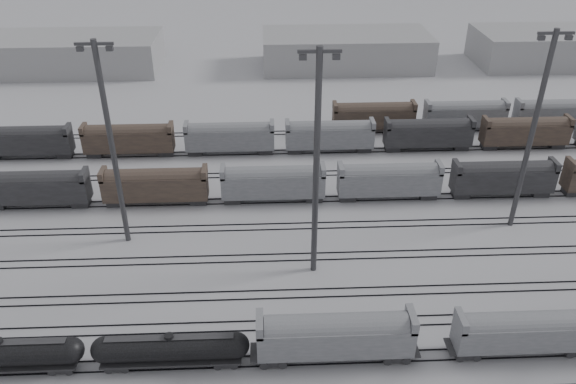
{
  "coord_description": "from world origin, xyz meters",
  "views": [
    {
      "loc": [
        -9.98,
        -38.94,
        43.14
      ],
      "look_at": [
        -7.03,
        27.6,
        4.0
      ],
      "focal_mm": 35.0,
      "sensor_mm": 36.0,
      "label": 1
    }
  ],
  "objects_px": {
    "tank_car_a": "(2,354)",
    "tank_car_b": "(171,348)",
    "light_mast_c": "(316,163)",
    "hopper_car_a": "(335,334)",
    "hopper_car_b": "(526,330)"
  },
  "relations": [
    {
      "from": "hopper_car_b",
      "to": "tank_car_a",
      "type": "bearing_deg",
      "value": 180.0
    },
    {
      "from": "hopper_car_a",
      "to": "tank_car_b",
      "type": "bearing_deg",
      "value": 180.0
    },
    {
      "from": "tank_car_b",
      "to": "hopper_car_b",
      "type": "distance_m",
      "value": 35.15
    },
    {
      "from": "tank_car_b",
      "to": "hopper_car_a",
      "type": "bearing_deg",
      "value": 0.0
    },
    {
      "from": "tank_car_a",
      "to": "tank_car_b",
      "type": "bearing_deg",
      "value": 0.0
    },
    {
      "from": "tank_car_b",
      "to": "hopper_car_a",
      "type": "relative_size",
      "value": 1.0
    },
    {
      "from": "tank_car_a",
      "to": "hopper_car_b",
      "type": "height_order",
      "value": "hopper_car_b"
    },
    {
      "from": "hopper_car_a",
      "to": "hopper_car_b",
      "type": "height_order",
      "value": "hopper_car_a"
    },
    {
      "from": "tank_car_a",
      "to": "hopper_car_b",
      "type": "distance_m",
      "value": 51.29
    },
    {
      "from": "tank_car_b",
      "to": "tank_car_a",
      "type": "bearing_deg",
      "value": 180.0
    },
    {
      "from": "hopper_car_a",
      "to": "light_mast_c",
      "type": "distance_m",
      "value": 18.4
    },
    {
      "from": "tank_car_b",
      "to": "hopper_car_a",
      "type": "distance_m",
      "value": 16.17
    },
    {
      "from": "hopper_car_a",
      "to": "hopper_car_b",
      "type": "xyz_separation_m",
      "value": [
        19.01,
        0.0,
        -0.29
      ]
    },
    {
      "from": "hopper_car_b",
      "to": "light_mast_c",
      "type": "xyz_separation_m",
      "value": [
        -19.88,
        14.52,
        11.56
      ]
    },
    {
      "from": "tank_car_a",
      "to": "light_mast_c",
      "type": "relative_size",
      "value": 0.57
    }
  ]
}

